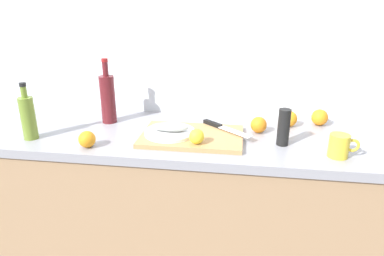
{
  "coord_description": "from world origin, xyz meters",
  "views": [
    {
      "loc": [
        0.3,
        -1.53,
        1.51
      ],
      "look_at": [
        0.09,
        -0.06,
        0.95
      ],
      "focal_mm": 32.91,
      "sensor_mm": 36.0,
      "label": 1
    }
  ],
  "objects_px": {
    "wine_bottle": "(108,98)",
    "orange_0": "(259,125)",
    "chef_knife": "(221,127)",
    "fish_fillet": "(170,127)",
    "pepper_mill": "(284,127)",
    "olive_oil_bottle": "(28,117)",
    "white_plate": "(170,132)",
    "coffee_mug_0": "(340,146)",
    "cutting_board": "(192,136)",
    "lemon_0": "(197,136)"
  },
  "relations": [
    {
      "from": "wine_bottle",
      "to": "orange_0",
      "type": "xyz_separation_m",
      "value": [
        0.75,
        -0.04,
        -0.09
      ]
    },
    {
      "from": "chef_knife",
      "to": "orange_0",
      "type": "relative_size",
      "value": 3.14
    },
    {
      "from": "fish_fillet",
      "to": "orange_0",
      "type": "height_order",
      "value": "orange_0"
    },
    {
      "from": "fish_fillet",
      "to": "wine_bottle",
      "type": "distance_m",
      "value": 0.4
    },
    {
      "from": "pepper_mill",
      "to": "olive_oil_bottle",
      "type": "bearing_deg",
      "value": -175.34
    },
    {
      "from": "fish_fillet",
      "to": "white_plate",
      "type": "bearing_deg",
      "value": 0.0
    },
    {
      "from": "chef_knife",
      "to": "pepper_mill",
      "type": "distance_m",
      "value": 0.3
    },
    {
      "from": "wine_bottle",
      "to": "orange_0",
      "type": "distance_m",
      "value": 0.76
    },
    {
      "from": "coffee_mug_0",
      "to": "orange_0",
      "type": "height_order",
      "value": "coffee_mug_0"
    },
    {
      "from": "orange_0",
      "to": "cutting_board",
      "type": "bearing_deg",
      "value": -158.39
    },
    {
      "from": "coffee_mug_0",
      "to": "cutting_board",
      "type": "bearing_deg",
      "value": 169.91
    },
    {
      "from": "white_plate",
      "to": "cutting_board",
      "type": "bearing_deg",
      "value": 5.75
    },
    {
      "from": "chef_knife",
      "to": "wine_bottle",
      "type": "xyz_separation_m",
      "value": [
        -0.58,
        0.07,
        0.1
      ]
    },
    {
      "from": "fish_fillet",
      "to": "orange_0",
      "type": "relative_size",
      "value": 2.26
    },
    {
      "from": "white_plate",
      "to": "wine_bottle",
      "type": "bearing_deg",
      "value": 154.15
    },
    {
      "from": "white_plate",
      "to": "chef_knife",
      "type": "relative_size",
      "value": 0.96
    },
    {
      "from": "coffee_mug_0",
      "to": "fish_fillet",
      "type": "bearing_deg",
      "value": 172.11
    },
    {
      "from": "olive_oil_bottle",
      "to": "pepper_mill",
      "type": "relative_size",
      "value": 1.6
    },
    {
      "from": "cutting_board",
      "to": "fish_fillet",
      "type": "height_order",
      "value": "fish_fillet"
    },
    {
      "from": "orange_0",
      "to": "white_plate",
      "type": "bearing_deg",
      "value": -162.15
    },
    {
      "from": "chef_knife",
      "to": "wine_bottle",
      "type": "relative_size",
      "value": 0.74
    },
    {
      "from": "chef_knife",
      "to": "olive_oil_bottle",
      "type": "height_order",
      "value": "olive_oil_bottle"
    },
    {
      "from": "pepper_mill",
      "to": "chef_knife",
      "type": "bearing_deg",
      "value": 158.5
    },
    {
      "from": "white_plate",
      "to": "olive_oil_bottle",
      "type": "distance_m",
      "value": 0.63
    },
    {
      "from": "cutting_board",
      "to": "white_plate",
      "type": "height_order",
      "value": "white_plate"
    },
    {
      "from": "lemon_0",
      "to": "olive_oil_bottle",
      "type": "distance_m",
      "value": 0.76
    },
    {
      "from": "cutting_board",
      "to": "olive_oil_bottle",
      "type": "distance_m",
      "value": 0.74
    },
    {
      "from": "wine_bottle",
      "to": "orange_0",
      "type": "height_order",
      "value": "wine_bottle"
    },
    {
      "from": "white_plate",
      "to": "chef_knife",
      "type": "height_order",
      "value": "chef_knife"
    },
    {
      "from": "fish_fillet",
      "to": "orange_0",
      "type": "bearing_deg",
      "value": 17.85
    },
    {
      "from": "cutting_board",
      "to": "white_plate",
      "type": "distance_m",
      "value": 0.1
    },
    {
      "from": "olive_oil_bottle",
      "to": "pepper_mill",
      "type": "distance_m",
      "value": 1.13
    },
    {
      "from": "lemon_0",
      "to": "wine_bottle",
      "type": "relative_size",
      "value": 0.2
    },
    {
      "from": "fish_fillet",
      "to": "olive_oil_bottle",
      "type": "xyz_separation_m",
      "value": [
        -0.62,
        -0.1,
        0.05
      ]
    },
    {
      "from": "white_plate",
      "to": "olive_oil_bottle",
      "type": "height_order",
      "value": "olive_oil_bottle"
    },
    {
      "from": "chef_knife",
      "to": "olive_oil_bottle",
      "type": "xyz_separation_m",
      "value": [
        -0.85,
        -0.2,
        0.07
      ]
    },
    {
      "from": "white_plate",
      "to": "orange_0",
      "type": "xyz_separation_m",
      "value": [
        0.4,
        0.13,
        0.01
      ]
    },
    {
      "from": "pepper_mill",
      "to": "fish_fillet",
      "type": "bearing_deg",
      "value": 179.42
    },
    {
      "from": "pepper_mill",
      "to": "orange_0",
      "type": "bearing_deg",
      "value": 126.4
    },
    {
      "from": "chef_knife",
      "to": "orange_0",
      "type": "height_order",
      "value": "orange_0"
    },
    {
      "from": "white_plate",
      "to": "fish_fillet",
      "type": "bearing_deg",
      "value": 0.0
    },
    {
      "from": "coffee_mug_0",
      "to": "orange_0",
      "type": "relative_size",
      "value": 1.57
    },
    {
      "from": "cutting_board",
      "to": "lemon_0",
      "type": "height_order",
      "value": "lemon_0"
    },
    {
      "from": "lemon_0",
      "to": "pepper_mill",
      "type": "distance_m",
      "value": 0.38
    },
    {
      "from": "coffee_mug_0",
      "to": "chef_knife",
      "type": "bearing_deg",
      "value": 157.48
    },
    {
      "from": "cutting_board",
      "to": "pepper_mill",
      "type": "xyz_separation_m",
      "value": [
        0.4,
        -0.02,
        0.07
      ]
    },
    {
      "from": "lemon_0",
      "to": "wine_bottle",
      "type": "bearing_deg",
      "value": 151.55
    },
    {
      "from": "white_plate",
      "to": "coffee_mug_0",
      "type": "bearing_deg",
      "value": -7.89
    },
    {
      "from": "wine_bottle",
      "to": "chef_knife",
      "type": "bearing_deg",
      "value": -6.57
    },
    {
      "from": "fish_fillet",
      "to": "chef_knife",
      "type": "relative_size",
      "value": 0.72
    }
  ]
}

